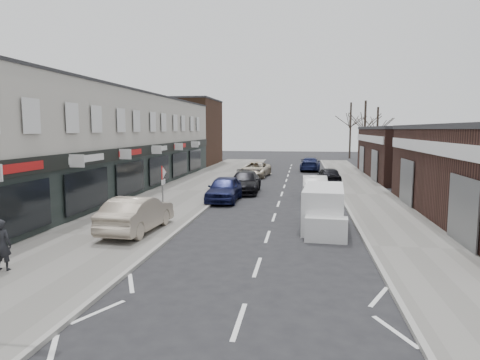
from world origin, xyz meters
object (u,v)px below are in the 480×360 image
at_px(white_van, 324,209).
at_px(parked_car_right_a, 314,186).
at_px(sedan_on_pavement, 137,214).
at_px(warning_sign, 163,177).
at_px(pedestrian, 2,245).
at_px(parked_car_left_c, 255,169).
at_px(parked_car_right_b, 329,176).
at_px(parked_car_left_b, 245,182).
at_px(parked_car_left_a, 224,189).
at_px(parked_car_right_c, 310,164).

relative_size(white_van, parked_car_right_a, 1.13).
bearing_deg(white_van, sedan_on_pavement, -160.45).
relative_size(warning_sign, pedestrian, 1.68).
distance_m(parked_car_left_c, parked_car_right_b, 8.04).
bearing_deg(parked_car_left_b, parked_car_left_c, 90.73).
relative_size(sedan_on_pavement, parked_car_left_a, 1.01).
bearing_deg(parked_car_right_b, parked_car_left_a, 48.45).
relative_size(pedestrian, parked_car_left_b, 0.32).
xyz_separation_m(warning_sign, white_van, (7.53, -0.18, -1.30)).
distance_m(warning_sign, pedestrian, 8.32).
bearing_deg(sedan_on_pavement, white_van, -161.44).
xyz_separation_m(white_van, parked_car_right_a, (-0.18, 9.18, -0.17)).
bearing_deg(sedan_on_pavement, parked_car_left_b, -99.76).
bearing_deg(parked_car_right_c, pedestrian, 77.63).
xyz_separation_m(warning_sign, parked_car_right_b, (8.66, 15.65, -1.49)).
distance_m(sedan_on_pavement, parked_car_right_b, 20.16).
relative_size(parked_car_left_c, parked_car_right_b, 1.21).
distance_m(white_van, parked_car_left_b, 11.63).
relative_size(parked_car_right_b, parked_car_right_c, 0.84).
distance_m(parked_car_left_c, parked_car_right_c, 8.59).
relative_size(pedestrian, parked_car_right_c, 0.32).
distance_m(white_van, sedan_on_pavement, 8.22).
bearing_deg(warning_sign, sedan_on_pavement, -99.46).
bearing_deg(parked_car_left_b, sedan_on_pavement, -104.37).
bearing_deg(parked_car_left_c, warning_sign, -90.55).
relative_size(white_van, parked_car_left_b, 0.98).
bearing_deg(parked_car_left_c, parked_car_right_a, -59.88).
bearing_deg(parked_car_right_a, white_van, 90.61).
bearing_deg(parked_car_left_a, sedan_on_pavement, -103.39).
xyz_separation_m(parked_car_right_a, parked_car_right_b, (1.30, 6.65, -0.01)).
relative_size(white_van, parked_car_left_c, 0.98).
height_order(sedan_on_pavement, parked_car_right_b, sedan_on_pavement).
relative_size(sedan_on_pavement, parked_car_right_b, 1.10).
bearing_deg(parked_car_right_b, sedan_on_pavement, 58.67).
bearing_deg(white_van, parked_car_left_b, 119.71).
bearing_deg(parked_car_left_a, parked_car_left_c, 88.75).
distance_m(warning_sign, parked_car_right_a, 11.72).
bearing_deg(parked_car_left_c, parked_car_left_a, -86.12).
distance_m(parked_car_left_b, parked_car_right_b, 8.13).
bearing_deg(sedan_on_pavement, parked_car_right_b, -113.50).
relative_size(sedan_on_pavement, pedestrian, 2.88).
bearing_deg(parked_car_left_b, pedestrian, -107.14).
height_order(white_van, sedan_on_pavement, white_van).
bearing_deg(warning_sign, parked_car_right_c, 74.86).
height_order(pedestrian, parked_car_right_b, pedestrian).
relative_size(sedan_on_pavement, parked_car_left_b, 0.91).
height_order(pedestrian, parked_car_left_b, pedestrian).
xyz_separation_m(sedan_on_pavement, parked_car_left_a, (2.15, 8.82, -0.10)).
relative_size(warning_sign, parked_car_left_c, 0.53).
xyz_separation_m(warning_sign, parked_car_right_a, (7.36, 9.00, -1.47)).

